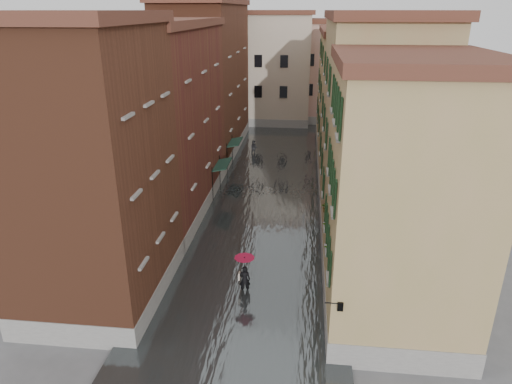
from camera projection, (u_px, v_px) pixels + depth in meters
The scene contains 16 objects.
ground at pixel (248, 280), 24.50m from camera, with size 120.00×120.00×0.00m, color #58585B.
floodwater at pixel (268, 190), 36.46m from camera, with size 10.00×60.00×0.20m, color #3E4345.
building_left_near at pixel (91, 174), 20.96m from camera, with size 6.00×8.00×13.00m, color brown.
building_left_mid at pixel (163, 124), 31.20m from camera, with size 6.00×14.00×12.50m, color #5A2F1C.
building_left_far at pixel (208, 81), 44.76m from camera, with size 6.00×16.00×14.00m, color brown.
building_right_near at pixel (401, 202), 19.81m from camera, with size 6.00×8.00×11.50m, color #9C8A51.
building_right_mid at pixel (371, 126), 29.68m from camera, with size 6.00×14.00×13.00m, color #9A8D5D.
building_right_far at pixel (351, 97), 43.80m from camera, with size 6.00×16.00×11.50m, color #9C8A51.
building_end_cream at pixel (262, 70), 57.46m from camera, with size 12.00×9.00×13.00m, color #BFAB98.
building_end_pink at pixel (333, 73), 58.57m from camera, with size 10.00×9.00×12.00m, color tan.
awning_near at pixel (222, 165), 34.80m from camera, with size 1.09×2.98×2.80m.
awning_far at pixel (235, 143), 40.69m from camera, with size 1.09×2.94×2.80m.
wall_lantern at pixel (340, 306), 17.41m from camera, with size 0.71×0.22×0.35m.
window_planters at pixel (329, 221), 23.23m from camera, with size 0.59×5.66×0.84m.
pedestrian_main at pixel (245, 271), 22.93m from camera, with size 1.03×1.03×2.06m.
pedestrian_far at pixel (254, 148), 45.24m from camera, with size 0.73×0.57×1.51m, color black.
Camera 1 is at (2.75, -20.81, 13.51)m, focal length 32.00 mm.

